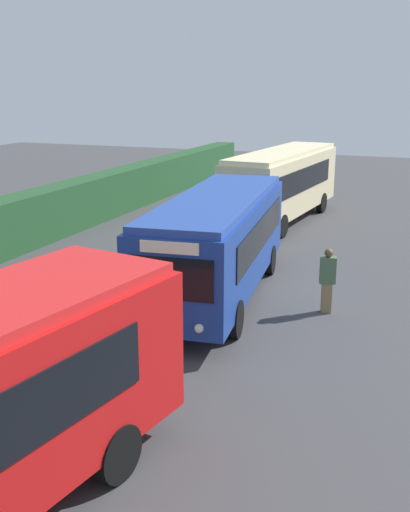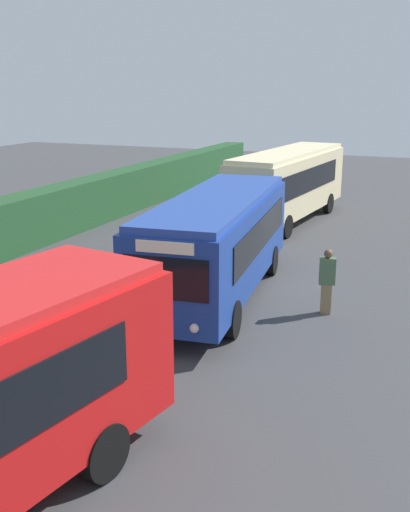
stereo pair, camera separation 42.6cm
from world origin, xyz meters
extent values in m
plane|color=#424244|center=(0.00, 0.00, 0.00)|extent=(77.74, 77.74, 0.00)
cube|color=black|center=(-8.84, -0.03, 2.15)|extent=(0.39, 2.02, 1.08)
cube|color=silver|center=(-8.84, -0.03, 2.95)|extent=(0.27, 1.36, 0.28)
cylinder|color=black|center=(-10.50, 1.42, 0.50)|extent=(1.03, 0.45, 1.00)
cylinder|color=black|center=(-10.89, -0.84, 0.50)|extent=(1.03, 0.45, 1.00)
sphere|color=silver|center=(-8.71, 0.64, 0.90)|extent=(0.22, 0.22, 0.22)
sphere|color=silver|center=(-8.94, -0.71, 0.90)|extent=(0.22, 0.22, 0.22)
cube|color=navy|center=(-1.81, 0.73, 1.75)|extent=(9.45, 3.55, 2.41)
cube|color=#2747A0|center=(-1.81, 0.73, 3.06)|extent=(9.15, 3.32, 0.20)
cube|color=black|center=(-1.37, -0.51, 2.04)|extent=(7.15, 0.84, 0.96)
cube|color=black|center=(-1.65, 2.04, 2.04)|extent=(7.15, 0.84, 0.96)
cube|color=black|center=(-6.41, 0.21, 2.04)|extent=(0.27, 2.07, 1.01)
cube|color=silver|center=(-6.41, 0.21, 2.78)|extent=(0.20, 1.39, 0.28)
cylinder|color=black|center=(-4.52, -0.75, 0.50)|extent=(1.02, 0.39, 1.00)
cylinder|color=black|center=(-4.78, 1.57, 0.50)|extent=(1.02, 0.39, 1.00)
cylinder|color=black|center=(1.16, -0.11, 0.50)|extent=(1.02, 0.39, 1.00)
cylinder|color=black|center=(0.90, 2.21, 0.50)|extent=(1.02, 0.39, 1.00)
sphere|color=silver|center=(-6.34, -0.48, 0.90)|extent=(0.22, 0.22, 0.22)
sphere|color=silver|center=(-6.50, 0.91, 0.90)|extent=(0.22, 0.22, 0.22)
cube|color=beige|center=(9.44, 1.60, 1.85)|extent=(9.81, 3.27, 2.60)
cube|color=#F8E8B2|center=(9.44, 1.60, 3.25)|extent=(9.50, 3.06, 0.20)
cube|color=black|center=(9.26, 2.82, 2.16)|extent=(7.48, 0.76, 1.04)
cube|color=black|center=(9.03, 0.44, 2.16)|extent=(7.48, 0.76, 1.04)
cube|color=black|center=(14.25, 1.14, 2.16)|extent=(0.23, 1.93, 1.09)
cube|color=silver|center=(14.25, 1.14, 2.97)|extent=(0.16, 1.30, 0.28)
cylinder|color=black|center=(12.52, 2.39, 0.50)|extent=(1.02, 0.37, 1.00)
cylinder|color=black|center=(12.31, 0.24, 0.50)|extent=(1.02, 0.37, 1.00)
cylinder|color=black|center=(6.58, 2.96, 0.50)|extent=(1.02, 0.37, 1.00)
cylinder|color=black|center=(6.37, 0.81, 0.50)|extent=(1.02, 0.37, 1.00)
sphere|color=silver|center=(14.33, 1.79, 0.90)|extent=(0.22, 0.22, 0.22)
sphere|color=silver|center=(14.20, 0.49, 0.90)|extent=(0.22, 0.22, 0.22)
cube|color=#4C6B47|center=(-3.33, 3.06, 0.41)|extent=(0.30, 0.33, 0.81)
cube|color=olive|center=(-3.33, 3.06, 1.17)|extent=(0.35, 0.48, 0.71)
sphere|color=tan|center=(-3.33, 3.06, 1.64)|extent=(0.22, 0.22, 0.22)
cube|color=olive|center=(-1.86, -2.61, 0.44)|extent=(0.30, 0.34, 0.88)
cube|color=#4C6B47|center=(-1.86, -2.61, 1.26)|extent=(0.37, 0.50, 0.77)
sphere|color=brown|center=(-1.86, -2.61, 1.77)|extent=(0.24, 0.24, 0.24)
cube|color=#234D29|center=(0.00, 10.02, 1.05)|extent=(50.87, 1.34, 2.11)
camera|label=1|loc=(-18.65, -5.39, 6.35)|focal=43.35mm
camera|label=2|loc=(-18.49, -5.79, 6.35)|focal=43.35mm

